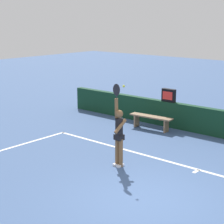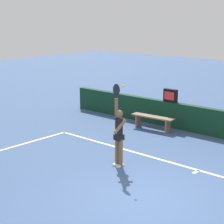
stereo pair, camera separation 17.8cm
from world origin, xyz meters
name	(u,v)px [view 1 (the left image)]	position (x,y,z in m)	size (l,w,h in m)	color
ground_plane	(147,200)	(0.00, 0.00, 0.00)	(60.00, 60.00, 0.00)	#3C5683
court_lines	(138,206)	(0.00, -0.39, 0.00)	(11.46, 5.90, 0.00)	white
speed_display	(169,95)	(-3.17, 5.80, 1.25)	(0.56, 0.18, 0.51)	black
tennis_player	(119,133)	(-1.92, 1.25, 1.00)	(0.44, 0.46, 2.42)	brown
tennis_ball	(124,86)	(-1.69, 1.18, 2.38)	(0.07, 0.07, 0.07)	#CFDC36
courtside_bench_near	(151,119)	(-3.43, 5.02, 0.40)	(1.77, 0.49, 0.52)	#84674B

